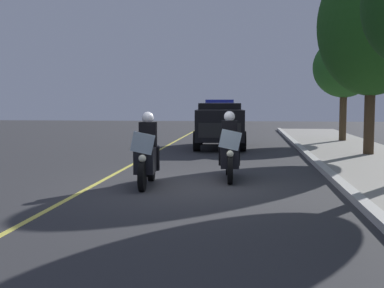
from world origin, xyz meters
The scene contains 8 objects.
ground_plane centered at (0.00, 0.00, 0.00)m, with size 80.00×80.00×0.00m, color #333335.
curb_strip centered at (0.00, 3.52, 0.07)m, with size 48.00×0.24×0.15m, color #B7B5AD.
lane_stripe_center centered at (0.00, -2.20, 0.00)m, with size 48.00×0.12×0.01m, color #E0D14C.
police_motorcycle_lead_left centered at (-0.02, -0.94, 0.70)m, with size 2.14×0.61×1.72m.
police_motorcycle_lead_right centered at (-1.20, 0.93, 0.70)m, with size 2.14×0.61×1.72m.
police_suv centered at (-10.00, 0.18, 1.07)m, with size 5.01×2.31×2.05m.
tree_far_back centered at (-7.00, 5.67, 4.60)m, with size 3.77×3.77×6.97m.
tree_behind_suv centered at (-13.44, 5.92, 3.57)m, with size 2.94×2.94×4.93m.
Camera 1 is at (11.45, 1.39, 1.95)m, focal length 47.16 mm.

